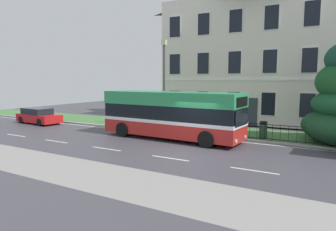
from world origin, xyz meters
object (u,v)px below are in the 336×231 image
(single_decker_bus, at_px, (171,114))
(parked_hatchback_00, at_px, (39,116))
(street_lamp_post, at_px, (164,78))
(litter_bin, at_px, (263,130))
(georgian_townhouse, at_px, (265,51))

(single_decker_bus, relative_size, parked_hatchback_00, 2.09)
(parked_hatchback_00, relative_size, street_lamp_post, 0.69)
(parked_hatchback_00, bearing_deg, litter_bin, 12.11)
(single_decker_bus, relative_size, litter_bin, 8.52)
(georgian_townhouse, height_order, street_lamp_post, georgian_townhouse)
(georgian_townhouse, distance_m, street_lamp_post, 10.68)
(single_decker_bus, height_order, litter_bin, single_decker_bus)
(georgian_townhouse, relative_size, single_decker_bus, 1.79)
(georgian_townhouse, height_order, single_decker_bus, georgian_townhouse)
(street_lamp_post, bearing_deg, litter_bin, -2.70)
(parked_hatchback_00, distance_m, litter_bin, 18.57)
(litter_bin, bearing_deg, single_decker_bus, -154.84)
(single_decker_bus, bearing_deg, parked_hatchback_00, -178.20)
(georgian_townhouse, bearing_deg, litter_bin, -77.30)
(parked_hatchback_00, bearing_deg, georgian_townhouse, 40.45)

